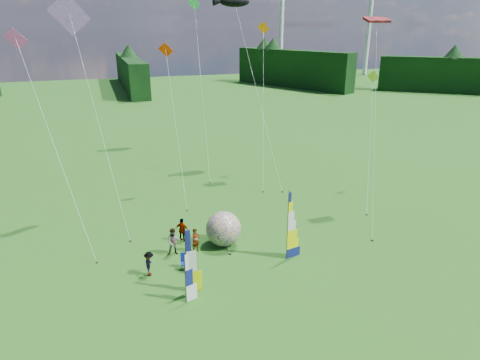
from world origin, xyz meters
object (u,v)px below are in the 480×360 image
object	(u,v)px
spectator_d	(182,230)
feather_banner_main	(288,227)
side_banner_left	(186,262)
spectator_c	(149,264)
bol_inflatable	(224,229)
kite_whale	(257,84)
side_banner_far	(185,279)
spectator_b	(174,242)
spectator_a	(196,240)
camp_chair	(185,262)

from	to	relation	value
spectator_d	feather_banner_main	bearing A→B (deg)	-179.01
side_banner_left	spectator_c	distance (m)	3.28
bol_inflatable	spectator_c	bearing A→B (deg)	-157.36
kite_whale	bol_inflatable	bearing A→B (deg)	-141.86
side_banner_left	bol_inflatable	xyz separation A→B (m)	(3.57, 4.72, -0.75)
side_banner_left	side_banner_far	size ratio (longest dim) A/B	1.32
side_banner_far	spectator_b	size ratio (longest dim) A/B	1.57
spectator_c	spectator_a	bearing A→B (deg)	-46.40
spectator_d	camp_chair	size ratio (longest dim) A/B	1.63
spectator_c	bol_inflatable	bearing A→B (deg)	-53.33
bol_inflatable	side_banner_far	bearing A→B (deg)	-124.12
kite_whale	spectator_b	bearing A→B (deg)	-151.55
camp_chair	kite_whale	xyz separation A→B (m)	(10.63, 15.62, 8.59)
bol_inflatable	kite_whale	distance (m)	17.15
feather_banner_main	spectator_b	distance (m)	7.54
camp_chair	kite_whale	world-z (taller)	kite_whale
side_banner_left	bol_inflatable	world-z (taller)	side_banner_left
feather_banner_main	spectator_d	size ratio (longest dim) A/B	2.68
spectator_c	kite_whale	size ratio (longest dim) A/B	0.09
bol_inflatable	spectator_a	xyz separation A→B (m)	(-2.05, -0.36, -0.37)
side_banner_left	kite_whale	distance (m)	22.28
feather_banner_main	side_banner_far	world-z (taller)	feather_banner_main
spectator_c	kite_whale	world-z (taller)	kite_whale
feather_banner_main	side_banner_far	xyz separation A→B (m)	(-7.14, -2.47, -0.85)
side_banner_far	feather_banner_main	bearing A→B (deg)	-0.52
spectator_b	camp_chair	bearing A→B (deg)	-72.97
feather_banner_main	spectator_d	bearing A→B (deg)	130.14
feather_banner_main	side_banner_left	xyz separation A→B (m)	(-6.88, -1.53, -0.38)
camp_chair	kite_whale	size ratio (longest dim) A/B	0.06
spectator_b	camp_chair	distance (m)	2.16
spectator_b	kite_whale	size ratio (longest dim) A/B	0.10
side_banner_far	spectator_d	xyz separation A→B (m)	(1.24, 7.07, -0.61)
side_banner_left	spectator_b	xyz separation A→B (m)	(0.07, 4.47, -1.02)
spectator_d	side_banner_far	bearing A→B (deg)	118.94
side_banner_far	spectator_d	distance (m)	7.20
spectator_b	spectator_d	world-z (taller)	spectator_b
spectator_a	spectator_b	size ratio (longest dim) A/B	0.90
spectator_c	camp_chair	world-z (taller)	spectator_c
bol_inflatable	kite_whale	world-z (taller)	kite_whale
side_banner_left	spectator_b	size ratio (longest dim) A/B	2.07
feather_banner_main	spectator_a	size ratio (longest dim) A/B	2.75
spectator_b	spectator_c	distance (m)	2.74
feather_banner_main	spectator_c	size ratio (longest dim) A/B	2.96
spectator_c	spectator_d	bearing A→B (deg)	-23.26
side_banner_far	kite_whale	distance (m)	23.33
feather_banner_main	kite_whale	world-z (taller)	kite_whale
spectator_a	spectator_d	bearing A→B (deg)	79.37
spectator_b	spectator_d	bearing A→B (deg)	69.93
feather_banner_main	spectator_d	distance (m)	7.63
spectator_b	spectator_d	xyz separation A→B (m)	(0.90, 1.66, -0.07)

